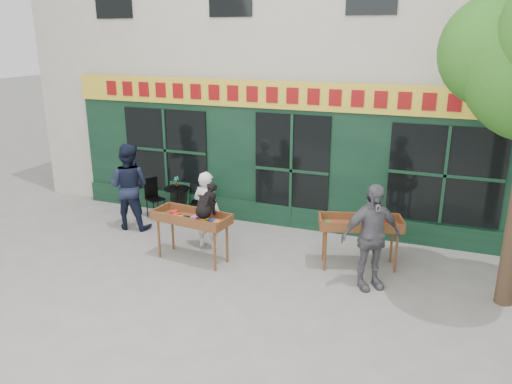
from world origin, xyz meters
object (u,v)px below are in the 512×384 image
book_cart_right (360,226)px  man_left (129,186)px  book_cart_center (192,220)px  man_right (371,237)px  bistro_table (177,197)px  woman (207,210)px  dog (206,200)px

book_cart_right → man_left: man_left is taller
book_cart_center → man_right: 3.39m
bistro_table → man_left: bearing=-127.9°
man_right → man_left: man_left is taller
woman → man_right: man_right is taller
bistro_table → man_left: man_left is taller
dog → book_cart_right: (2.73, 0.91, -0.47)m
book_cart_center → bistro_table: 2.43m
man_right → man_left: size_ratio=0.96×
man_left → book_cart_center: bearing=145.6°
woman → man_right: size_ratio=0.87×
bistro_table → book_cart_right: bearing=-13.4°
book_cart_right → man_right: 0.82m
dog → bistro_table: dog is taller
woman → bistro_table: 1.95m
man_right → man_left: (-5.52, 0.93, 0.04)m
man_right → bistro_table: 5.17m
book_cart_center → bistro_table: (-1.43, 1.94, -0.28)m
book_cart_center → man_left: 2.38m
dog → book_cart_right: dog is taller
woman → book_cart_right: size_ratio=1.01×
dog → bistro_table: 2.77m
dog → book_cart_right: bearing=25.5°
dog → man_left: size_ratio=0.31×
man_left → bistro_table: bearing=-136.3°
man_right → book_cart_center: bearing=144.9°
book_cart_center → man_left: bearing=161.0°
book_cart_center → dog: (0.35, -0.05, 0.47)m
book_cart_center → man_left: size_ratio=0.80×
dog → woman: woman is taller
bistro_table → man_left: (-0.70, -0.90, 0.44)m
woman → man_right: bearing=178.0°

